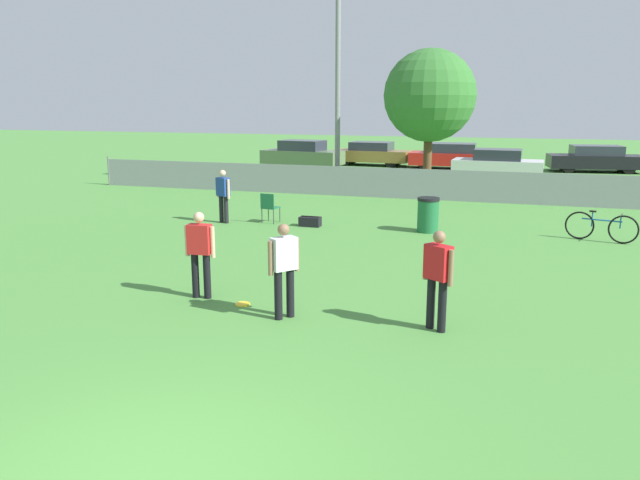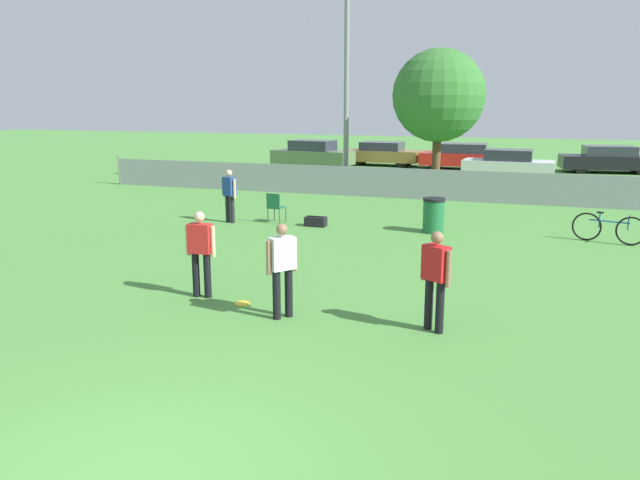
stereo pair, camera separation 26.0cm
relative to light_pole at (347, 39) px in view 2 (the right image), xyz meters
name	(u,v)px [view 2 (the right image)]	position (x,y,z in m)	size (l,w,h in m)	color
fence_backline	(436,185)	(3.79, -1.41, -5.21)	(26.93, 0.07, 1.21)	gray
light_pole	(347,39)	(0.00, 0.00, 0.00)	(0.90, 0.36, 9.94)	gray
tree_near_pole	(439,96)	(3.50, 0.30, -2.09)	(3.45, 3.45, 5.40)	brown
player_thrower_red	(201,248)	(1.60, -14.19, -4.86)	(0.57, 0.25, 1.56)	black
player_defender_red	(436,274)	(5.81, -14.54, -4.86)	(0.49, 0.41, 1.56)	black
player_receiver_white	(282,264)	(3.40, -14.74, -4.86)	(0.43, 0.47, 1.56)	black
spectator_in_blue	(229,193)	(-1.22, -7.60, -4.88)	(0.51, 0.36, 1.54)	black
frisbee_disc	(242,303)	(2.46, -14.33, -5.74)	(0.26, 0.26, 0.03)	yellow
folding_chair_sideline	(275,206)	(0.06, -7.24, -5.25)	(0.48, 0.48, 0.87)	#333338
bicycle_sideline	(609,228)	(8.94, -6.96, -5.39)	(1.69, 0.57, 0.77)	black
trash_bin	(434,215)	(4.62, -7.10, -5.29)	(0.59, 0.59, 0.94)	#1E6638
gear_bag_sideline	(316,222)	(1.34, -7.34, -5.62)	(0.60, 0.33, 0.29)	black
parked_car_olive	(313,154)	(-4.23, 7.86, -5.05)	(4.48, 2.20, 1.45)	black
parked_car_tan	(382,154)	(-0.99, 10.19, -5.10)	(4.33, 1.96, 1.29)	black
parked_car_red	(464,157)	(3.52, 9.59, -5.09)	(4.45, 1.94, 1.34)	black
parked_car_white	(508,165)	(5.91, 5.97, -5.10)	(4.04, 1.89, 1.34)	black
parked_car_dark	(608,159)	(10.48, 10.35, -5.10)	(4.70, 2.33, 1.32)	black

